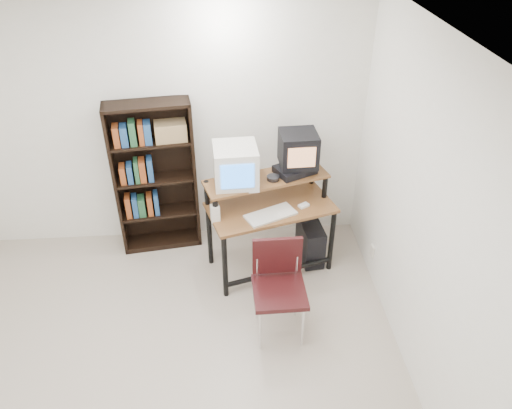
{
  "coord_description": "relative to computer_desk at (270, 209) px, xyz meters",
  "views": [
    {
      "loc": [
        0.56,
        -2.55,
        3.4
      ],
      "look_at": [
        0.84,
        1.1,
        0.94
      ],
      "focal_mm": 35.0,
      "sensor_mm": 36.0,
      "label": 1
    }
  ],
  "objects": [
    {
      "name": "bookshelf",
      "position": [
        -1.12,
        0.47,
        0.15
      ],
      "size": [
        0.84,
        0.38,
        1.62
      ],
      "rotation": [
        0.0,
        0.0,
        0.13
      ],
      "color": "black",
      "rests_on": "floor"
    },
    {
      "name": "cd_spindle",
      "position": [
        0.03,
        0.06,
        0.31
      ],
      "size": [
        0.13,
        0.13,
        0.05
      ],
      "primitive_type": "cylinder",
      "rotation": [
        0.0,
        0.0,
        0.09
      ],
      "color": "#26262B",
      "rests_on": "computer_desk"
    },
    {
      "name": "right_wall",
      "position": [
        1.0,
        -1.38,
        0.61
      ],
      "size": [
        0.01,
        4.0,
        2.6
      ],
      "primitive_type": "cube",
      "color": "white",
      "rests_on": "floor"
    },
    {
      "name": "desk_speaker",
      "position": [
        -0.52,
        -0.2,
        0.12
      ],
      "size": [
        0.09,
        0.09,
        0.17
      ],
      "primitive_type": "cube",
      "rotation": [
        0.0,
        0.0,
        0.17
      ],
      "color": "silver",
      "rests_on": "computer_desk"
    },
    {
      "name": "crt_tv",
      "position": [
        0.28,
        0.22,
        0.53
      ],
      "size": [
        0.36,
        0.36,
        0.33
      ],
      "rotation": [
        0.0,
        0.0,
        0.04
      ],
      "color": "black",
      "rests_on": "vcr"
    },
    {
      "name": "school_chair",
      "position": [
        -0.01,
        -0.84,
        -0.14
      ],
      "size": [
        0.45,
        0.45,
        0.88
      ],
      "rotation": [
        0.0,
        0.0,
        0.01
      ],
      "color": "#330E0F",
      "rests_on": "floor"
    },
    {
      "name": "floor",
      "position": [
        -1.0,
        -1.38,
        -0.69
      ],
      "size": [
        4.0,
        4.0,
        0.01
      ],
      "primitive_type": "cube",
      "color": "#C2B4A1",
      "rests_on": "ground"
    },
    {
      "name": "wall_outlet",
      "position": [
        0.99,
        -0.23,
        -0.39
      ],
      "size": [
        0.02,
        0.08,
        0.12
      ],
      "primitive_type": "cube",
      "color": "beige",
      "rests_on": "right_wall"
    },
    {
      "name": "keyboard",
      "position": [
        -0.01,
        -0.17,
        0.05
      ],
      "size": [
        0.51,
        0.39,
        0.03
      ],
      "primitive_type": "cube",
      "rotation": [
        0.0,
        0.0,
        0.43
      ],
      "color": "silver",
      "rests_on": "computer_desk"
    },
    {
      "name": "mouse",
      "position": [
        0.32,
        -0.05,
        0.06
      ],
      "size": [
        0.12,
        0.1,
        0.03
      ],
      "primitive_type": "cube",
      "rotation": [
        0.0,
        0.0,
        0.54
      ],
      "color": "white",
      "rests_on": "mousepad"
    },
    {
      "name": "mousepad",
      "position": [
        0.31,
        -0.05,
        0.04
      ],
      "size": [
        0.26,
        0.23,
        0.01
      ],
      "primitive_type": "cube",
      "rotation": [
        0.0,
        0.0,
        0.23
      ],
      "color": "black",
      "rests_on": "computer_desk"
    },
    {
      "name": "crt_monitor",
      "position": [
        -0.32,
        0.05,
        0.47
      ],
      "size": [
        0.41,
        0.42,
        0.37
      ],
      "rotation": [
        0.0,
        0.0,
        0.05
      ],
      "color": "silver",
      "rests_on": "computer_desk"
    },
    {
      "name": "vcr",
      "position": [
        0.25,
        0.17,
        0.32
      ],
      "size": [
        0.44,
        0.39,
        0.08
      ],
      "primitive_type": "cube",
      "rotation": [
        0.0,
        0.0,
        0.45
      ],
      "color": "black",
      "rests_on": "computer_desk"
    },
    {
      "name": "back_wall",
      "position": [
        -1.0,
        0.62,
        0.61
      ],
      "size": [
        4.0,
        0.01,
        2.6
      ],
      "primitive_type": "cube",
      "color": "white",
      "rests_on": "floor"
    },
    {
      "name": "ceiling",
      "position": [
        -1.0,
        -1.38,
        1.91
      ],
      "size": [
        4.0,
        4.0,
        0.01
      ],
      "primitive_type": "cube",
      "color": "white",
      "rests_on": "back_wall"
    },
    {
      "name": "pc_tower",
      "position": [
        0.44,
        0.08,
        -0.48
      ],
      "size": [
        0.25,
        0.47,
        0.42
      ],
      "primitive_type": "cube",
      "rotation": [
        0.0,
        0.0,
        0.1
      ],
      "color": "black",
      "rests_on": "floor"
    },
    {
      "name": "computer_desk",
      "position": [
        0.0,
        0.0,
        0.0
      ],
      "size": [
        1.3,
        0.9,
        0.98
      ],
      "rotation": [
        0.0,
        0.0,
        0.28
      ],
      "color": "brown",
      "rests_on": "floor"
    }
  ]
}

